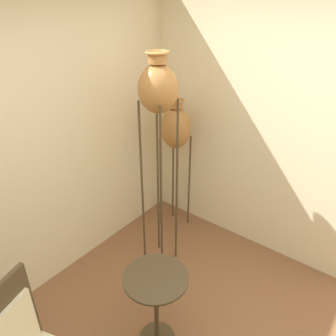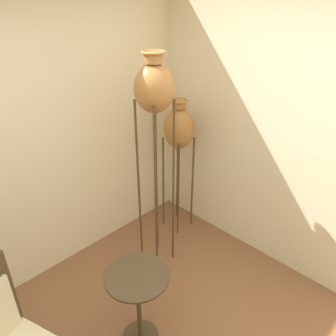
% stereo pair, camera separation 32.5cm
% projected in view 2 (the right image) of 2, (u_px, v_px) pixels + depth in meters
% --- Properties ---
extents(wall_back, '(7.36, 0.06, 2.70)m').
position_uv_depth(wall_back, '(23.00, 144.00, 2.69)').
color(wall_back, beige).
rests_on(wall_back, ground_plane).
extents(wall_right, '(0.06, 7.36, 2.70)m').
position_uv_depth(wall_right, '(316.00, 143.00, 2.71)').
color(wall_right, beige).
rests_on(wall_right, ground_plane).
extents(vase_stand_tall, '(0.33, 0.33, 2.07)m').
position_uv_depth(vase_stand_tall, '(154.00, 94.00, 2.61)').
color(vase_stand_tall, '#473823').
rests_on(vase_stand_tall, ground_plane).
extents(vase_stand_medium, '(0.31, 0.31, 1.52)m').
position_uv_depth(vase_stand_medium, '(179.00, 130.00, 3.36)').
color(vase_stand_medium, '#473823').
rests_on(vase_stand_medium, ground_plane).
extents(side_table, '(0.47, 0.47, 0.68)m').
position_uv_depth(side_table, '(138.00, 293.00, 2.41)').
color(side_table, '#473823').
rests_on(side_table, ground_plane).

